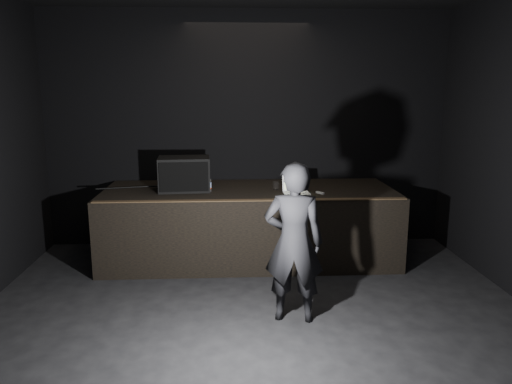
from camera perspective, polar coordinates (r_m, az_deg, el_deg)
The scene contains 11 objects.
ground at distance 4.69m, azimuth 0.60°, elevation -18.64°, with size 7.00×7.00×0.00m, color black.
room_walls at distance 4.06m, azimuth 0.67°, elevation 6.82°, with size 6.10×7.10×3.52m.
stage_riser at distance 7.02m, azimuth -0.78°, elevation -3.67°, with size 4.00×1.50×1.00m, color black.
riser_lip at distance 6.21m, azimuth -0.54°, elevation -0.92°, with size 3.92×0.10×0.01m, color brown.
stage_monitor at distance 6.85m, azimuth -8.21°, elevation 2.06°, with size 0.72×0.55×0.46m.
cable at distance 7.20m, azimuth -13.86°, elevation 0.54°, with size 0.02×0.02×1.01m, color black.
laptop at distance 6.66m, azimuth 4.58°, elevation 0.40°, with size 0.35×0.32×0.23m.
beer_can at distance 6.76m, azimuth -5.41°, elevation 0.77°, with size 0.07×0.07×0.17m.
plastic_cup at distance 6.89m, azimuth 2.30°, elevation 0.77°, with size 0.09×0.09×0.11m, color white.
wii_remote at distance 6.66m, azimuth 7.33°, elevation -0.09°, with size 0.03×0.13×0.02m, color white.
person at distance 5.11m, azimuth 4.34°, elevation -5.78°, with size 0.61×0.40×1.67m, color black.
Camera 1 is at (-0.26, -4.03, 2.38)m, focal length 35.00 mm.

